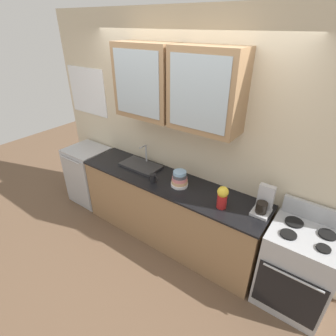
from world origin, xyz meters
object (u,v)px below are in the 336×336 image
bowl_stack (180,179)px  stove_range (296,269)px  vase (222,197)px  dishwasher (90,175)px  coffee_maker (264,203)px  sink_faucet (141,165)px  cup_near_sink (153,178)px

bowl_stack → stove_range: bearing=-0.1°
stove_range → vase: 0.99m
stove_range → dishwasher: 3.09m
stove_range → vase: bearing=-173.9°
stove_range → bowl_stack: bowl_stack is taller
vase → coffee_maker: bearing=25.5°
stove_range → coffee_maker: bearing=168.9°
sink_faucet → dishwasher: (-1.03, -0.09, -0.47)m
stove_range → bowl_stack: bearing=179.9°
stove_range → dishwasher: (-3.09, -0.00, -0.01)m
sink_faucet → bowl_stack: sink_faucet is taller
coffee_maker → bowl_stack: bearing=-174.9°
dishwasher → stove_range: bearing=0.1°
sink_faucet → dishwasher: bearing=-175.2°
cup_near_sink → dishwasher: cup_near_sink is taller
stove_range → vase: vase is taller
coffee_maker → dishwasher: bearing=-178.0°
vase → dishwasher: (-2.28, 0.08, -0.58)m
vase → coffee_maker: (0.36, 0.17, -0.03)m
vase → coffee_maker: coffee_maker is taller
stove_range → cup_near_sink: stove_range is taller
sink_faucet → vase: (1.25, -0.17, 0.11)m
cup_near_sink → dishwasher: 1.49m
bowl_stack → cup_near_sink: bowl_stack is taller
vase → bowl_stack: bearing=171.2°
cup_near_sink → dishwasher: size_ratio=0.13×
cup_near_sink → bowl_stack: bearing=22.0°
sink_faucet → cup_near_sink: sink_faucet is taller
cup_near_sink → dishwasher: bearing=175.4°
cup_near_sink → sink_faucet: bearing=151.6°
vase → dishwasher: vase is taller
sink_faucet → vase: bearing=-7.7°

